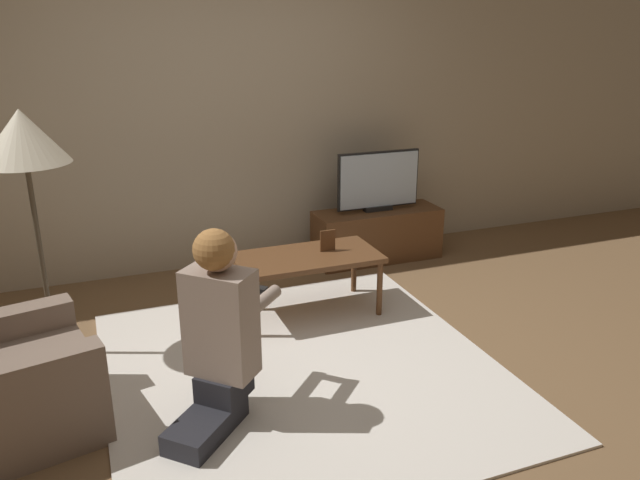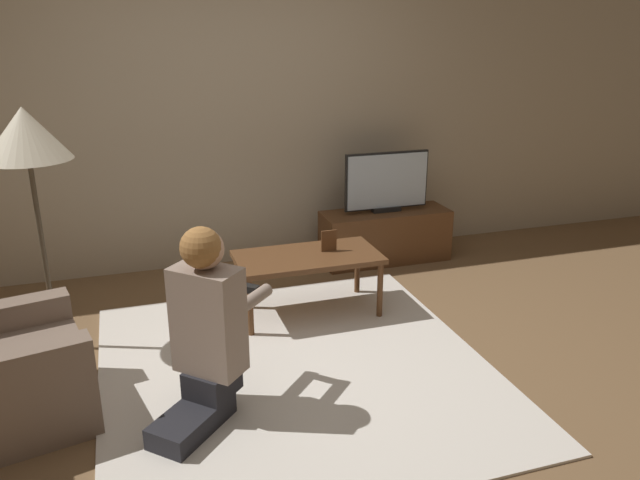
% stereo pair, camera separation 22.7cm
% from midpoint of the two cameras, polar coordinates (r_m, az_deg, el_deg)
% --- Properties ---
extents(ground_plane, '(10.00, 10.00, 0.00)m').
position_cam_midpoint_polar(ground_plane, '(3.76, -3.30, -11.91)').
color(ground_plane, brown).
extents(wall_back, '(10.00, 0.06, 2.60)m').
position_cam_midpoint_polar(wall_back, '(5.13, -10.41, 11.72)').
color(wall_back, tan).
rests_on(wall_back, ground_plane).
extents(rug, '(2.23, 2.36, 0.02)m').
position_cam_midpoint_polar(rug, '(3.75, -3.30, -11.81)').
color(rug, silver).
rests_on(rug, ground_plane).
extents(tv_stand, '(1.09, 0.38, 0.44)m').
position_cam_midpoint_polar(tv_stand, '(5.38, 4.03, 0.47)').
color(tv_stand, brown).
rests_on(tv_stand, ground_plane).
extents(tv, '(0.73, 0.08, 0.51)m').
position_cam_midpoint_polar(tv, '(5.25, 4.13, 5.42)').
color(tv, black).
rests_on(tv, tv_stand).
extents(coffee_table, '(0.99, 0.51, 0.44)m').
position_cam_midpoint_polar(coffee_table, '(4.28, -2.71, -1.98)').
color(coffee_table, brown).
rests_on(coffee_table, ground_plane).
extents(floor_lamp, '(0.49, 0.49, 1.51)m').
position_cam_midpoint_polar(floor_lamp, '(3.88, -27.00, 7.67)').
color(floor_lamp, '#4C4233').
rests_on(floor_lamp, ground_plane).
extents(person_kneeling, '(0.74, 0.76, 1.02)m').
position_cam_midpoint_polar(person_kneeling, '(3.15, -11.30, -7.93)').
color(person_kneeling, '#232328').
rests_on(person_kneeling, rug).
extents(picture_frame, '(0.11, 0.01, 0.15)m').
position_cam_midpoint_polar(picture_frame, '(4.31, -0.81, -0.07)').
color(picture_frame, brown).
rests_on(picture_frame, coffee_table).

